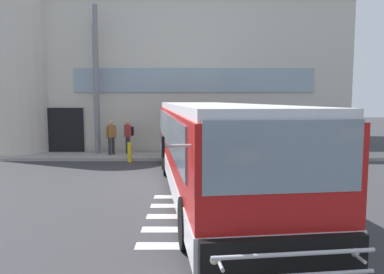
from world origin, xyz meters
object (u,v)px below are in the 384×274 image
(entry_support_column, at_px, (97,80))
(bus_main_foreground, at_px, (212,149))
(passenger_near_column, at_px, (112,136))
(passenger_by_doorway, at_px, (129,134))
(safety_bollard_yellow, at_px, (130,152))

(entry_support_column, distance_m, bus_main_foreground, 9.36)
(passenger_near_column, height_order, passenger_by_doorway, same)
(safety_bollard_yellow, bearing_deg, passenger_by_doorway, 101.23)
(entry_support_column, distance_m, passenger_near_column, 2.86)
(entry_support_column, relative_size, passenger_by_doorway, 4.32)
(bus_main_foreground, bearing_deg, passenger_by_doorway, 117.73)
(entry_support_column, bearing_deg, passenger_by_doorway, -8.25)
(bus_main_foreground, height_order, passenger_by_doorway, bus_main_foreground)
(passenger_near_column, bearing_deg, bus_main_foreground, -56.43)
(entry_support_column, height_order, safety_bollard_yellow, entry_support_column)
(bus_main_foreground, distance_m, passenger_near_column, 8.15)
(passenger_by_doorway, relative_size, safety_bollard_yellow, 1.86)
(entry_support_column, relative_size, bus_main_foreground, 0.58)
(bus_main_foreground, bearing_deg, entry_support_column, 125.95)
(passenger_by_doorway, distance_m, safety_bollard_yellow, 1.73)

